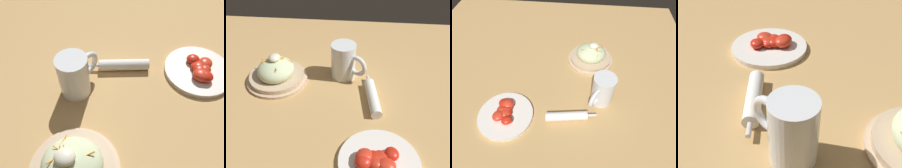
# 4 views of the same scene
# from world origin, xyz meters

# --- Properties ---
(ground_plane) EXTENTS (1.43, 1.43, 0.00)m
(ground_plane) POSITION_xyz_m (0.00, 0.00, 0.00)
(ground_plane) COLOR tan
(salad_plate) EXTENTS (0.22, 0.22, 0.10)m
(salad_plate) POSITION_xyz_m (0.20, 0.16, 0.03)
(salad_plate) COLOR #D1B28E
(salad_plate) RESTS_ON ground_plane
(beer_mug) EXTENTS (0.10, 0.13, 0.13)m
(beer_mug) POSITION_xyz_m (0.25, -0.08, 0.06)
(beer_mug) COLOR white
(beer_mug) RESTS_ON ground_plane
(napkin_roll) EXTENTS (0.20, 0.06, 0.04)m
(napkin_roll) POSITION_xyz_m (0.12, -0.19, 0.02)
(napkin_roll) COLOR white
(napkin_roll) RESTS_ON ground_plane
(tomato_plate) EXTENTS (0.21, 0.21, 0.04)m
(tomato_plate) POSITION_xyz_m (-0.12, -0.20, 0.01)
(tomato_plate) COLOR white
(tomato_plate) RESTS_ON ground_plane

